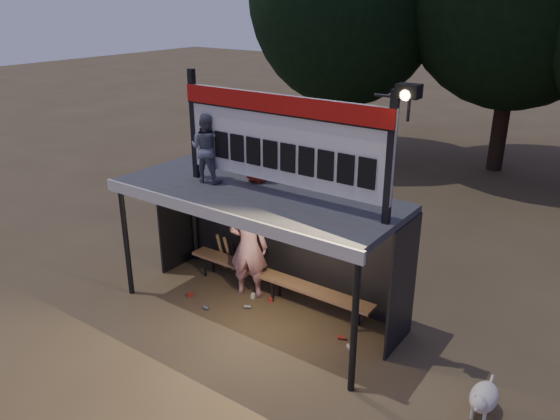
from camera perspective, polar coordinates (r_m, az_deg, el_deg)
The scene contains 10 objects.
ground at distance 10.12m, azimuth -2.28°, elevation -10.50°, with size 80.00×80.00×0.00m, color brown.
player at distance 10.19m, azimuth -3.31°, elevation -3.83°, with size 0.73×0.48×2.01m, color white.
child_a at distance 9.51m, azimuth -7.69°, elevation 6.44°, with size 0.58×0.45×1.20m, color slate.
child_b at distance 9.45m, azimuth -2.45°, elevation 5.87°, with size 0.49×0.32×0.99m, color #A82719.
dugout_shelter at distance 9.46m, azimuth -1.54°, elevation -0.33°, with size 5.10×2.08×2.32m.
scoreboard_assembly at distance 8.49m, azimuth 0.36°, elevation 7.63°, with size 4.10×0.27×1.99m.
bench at distance 10.28m, azimuth -0.42°, elevation -7.14°, with size 4.00×0.35×0.48m.
dog at distance 8.28m, azimuth 20.47°, elevation -17.94°, with size 0.36×0.81×0.49m.
bats at distance 11.25m, azimuth -5.39°, elevation -4.61°, with size 0.47×0.32×0.84m.
litter at distance 10.01m, azimuth -0.61°, elevation -10.62°, with size 3.41×1.38×0.08m.
Camera 1 is at (5.31, -6.75, 5.36)m, focal length 35.00 mm.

